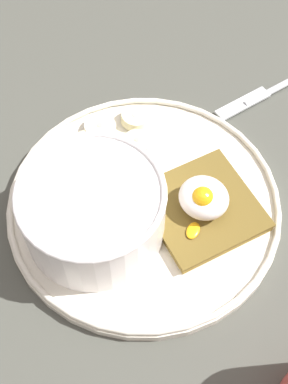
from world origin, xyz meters
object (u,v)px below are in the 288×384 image
at_px(oatmeal_bowl, 93,210).
at_px(poached_egg, 203,198).
at_px(banana_slice_front, 137,144).
at_px(banana_slice_inner, 111,153).
at_px(banana_slice_back, 100,128).
at_px(knife, 263,95).
at_px(toast_slice, 202,208).
at_px(banana_slice_left, 134,118).
at_px(banana_slice_right, 87,144).

height_order(oatmeal_bowl, poached_egg, oatmeal_bowl).
relative_size(banana_slice_front, banana_slice_inner, 0.83).
height_order(banana_slice_back, banana_slice_inner, banana_slice_inner).
relative_size(oatmeal_bowl, knife, 1.14).
relative_size(banana_slice_front, banana_slice_back, 0.89).
height_order(banana_slice_inner, knife, banana_slice_inner).
relative_size(toast_slice, banana_slice_inner, 2.72).
distance_m(oatmeal_bowl, knife, 0.26).
distance_m(toast_slice, banana_slice_back, 0.15).
distance_m(banana_slice_back, banana_slice_inner, 0.04).
distance_m(banana_slice_left, banana_slice_inner, 0.05).
distance_m(oatmeal_bowl, banana_slice_inner, 0.09).
bearing_deg(banana_slice_front, poached_egg, -11.40).
bearing_deg(poached_egg, banana_slice_back, 175.02).
xyz_separation_m(banana_slice_left, banana_slice_inner, (0.01, -0.05, 0.00)).
bearing_deg(oatmeal_bowl, toast_slice, 49.94).
distance_m(poached_egg, banana_slice_inner, 0.12).
height_order(poached_egg, banana_slice_left, poached_egg).
xyz_separation_m(oatmeal_bowl, banana_slice_front, (-0.03, 0.10, -0.03)).
distance_m(oatmeal_bowl, banana_slice_front, 0.11).
relative_size(oatmeal_bowl, banana_slice_right, 3.28).
bearing_deg(banana_slice_front, banana_slice_left, 134.72).
xyz_separation_m(banana_slice_back, banana_slice_inner, (0.03, -0.02, 0.00)).
relative_size(oatmeal_bowl, toast_slice, 1.02).
relative_size(poached_egg, banana_slice_front, 1.63).
distance_m(banana_slice_front, banana_slice_left, 0.04).
height_order(toast_slice, banana_slice_back, toast_slice).
xyz_separation_m(banana_slice_back, banana_slice_right, (0.00, -0.03, 0.00)).
bearing_deg(toast_slice, banana_slice_inner, -176.35).
bearing_deg(poached_egg, banana_slice_right, -174.80).
distance_m(poached_egg, knife, 0.18).
relative_size(banana_slice_back, banana_slice_right, 1.11).
bearing_deg(toast_slice, knife, 102.76).
xyz_separation_m(poached_egg, banana_slice_front, (-0.10, 0.02, -0.02)).
xyz_separation_m(poached_egg, banana_slice_right, (-0.14, -0.01, -0.02)).
height_order(banana_slice_left, banana_slice_back, banana_slice_left).
relative_size(banana_slice_back, knife, 0.39).
bearing_deg(knife, banana_slice_left, -123.60).
xyz_separation_m(banana_slice_back, knife, (0.11, 0.16, -0.01)).
bearing_deg(oatmeal_bowl, poached_egg, 49.42).
distance_m(oatmeal_bowl, poached_egg, 0.11).
xyz_separation_m(banana_slice_right, banana_slice_inner, (0.03, 0.01, 0.00)).
xyz_separation_m(oatmeal_bowl, banana_slice_left, (-0.06, 0.13, -0.03)).
distance_m(banana_slice_right, knife, 0.21).
bearing_deg(banana_slice_left, banana_slice_front, -45.28).
bearing_deg(toast_slice, banana_slice_back, 175.44).
xyz_separation_m(poached_egg, banana_slice_back, (-0.15, 0.01, -0.02)).
bearing_deg(banana_slice_back, banana_slice_inner, -29.78).
height_order(poached_egg, banana_slice_back, poached_egg).
bearing_deg(banana_slice_left, knife, 56.40).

